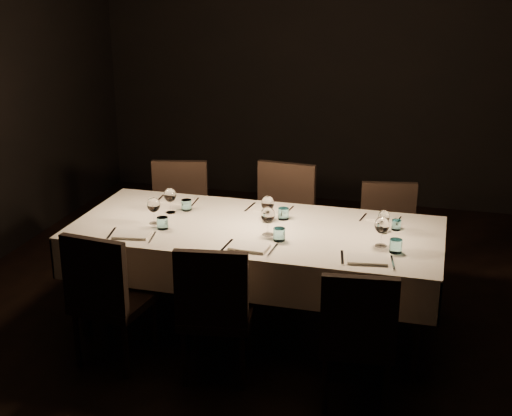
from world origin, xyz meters
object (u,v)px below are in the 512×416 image
(chair_near_right, at_px, (358,332))
(chair_far_center, at_px, (281,221))
(chair_far_left, at_px, (179,214))
(chair_far_right, at_px, (388,235))
(chair_near_left, at_px, (106,293))
(chair_near_center, at_px, (215,307))
(dining_table, at_px, (256,237))

(chair_near_right, distance_m, chair_far_center, 1.75)
(chair_near_right, height_order, chair_far_left, chair_far_left)
(chair_near_right, bearing_deg, chair_far_right, -97.38)
(chair_near_right, bearing_deg, chair_near_left, -8.34)
(chair_near_left, xyz_separation_m, chair_near_center, (0.72, 0.01, -0.00))
(chair_near_right, bearing_deg, chair_far_left, -48.98)
(chair_near_left, relative_size, chair_far_center, 0.94)
(chair_near_center, distance_m, chair_far_center, 1.49)
(dining_table, height_order, chair_far_center, chair_far_center)
(chair_near_left, height_order, chair_near_right, chair_near_left)
(chair_near_center, distance_m, chair_far_left, 1.67)
(chair_near_right, height_order, chair_far_center, chair_far_center)
(dining_table, relative_size, chair_near_right, 2.85)
(chair_near_right, distance_m, chair_far_right, 1.59)
(chair_far_left, distance_m, chair_far_right, 1.70)
(chair_near_left, bearing_deg, dining_table, -129.53)
(chair_near_right, xyz_separation_m, chair_far_center, (-0.82, 1.55, 0.05))
(chair_near_center, xyz_separation_m, chair_near_right, (0.88, -0.06, -0.01))
(chair_far_left, relative_size, chair_far_right, 1.07)
(chair_near_left, relative_size, chair_far_right, 1.05)
(chair_far_center, xyz_separation_m, chair_far_right, (0.84, 0.05, -0.05))
(chair_far_left, xyz_separation_m, chair_far_right, (1.69, 0.07, -0.03))
(chair_far_center, bearing_deg, chair_near_right, -57.23)
(dining_table, distance_m, chair_far_center, 0.77)
(chair_near_left, bearing_deg, chair_far_left, -80.22)
(chair_far_center, bearing_deg, chair_far_left, -173.65)
(dining_table, bearing_deg, chair_near_left, -136.15)
(chair_near_center, height_order, chair_far_left, chair_far_left)
(chair_far_center, height_order, chair_far_right, chair_far_center)
(chair_near_left, height_order, chair_far_right, chair_near_left)
(dining_table, xyz_separation_m, chair_far_left, (-0.86, 0.73, -0.17))
(chair_near_right, relative_size, chair_far_right, 1.00)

